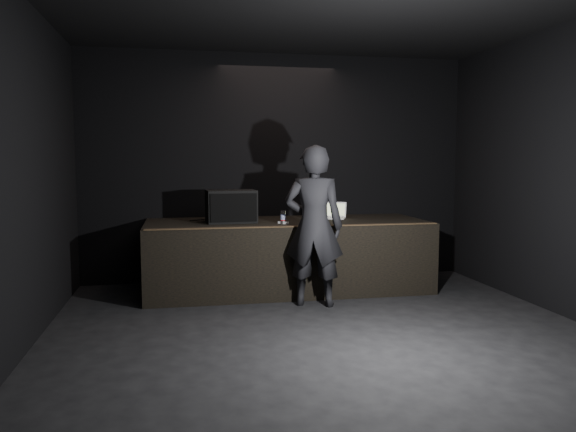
% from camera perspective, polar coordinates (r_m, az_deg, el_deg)
% --- Properties ---
extents(ground, '(7.00, 7.00, 0.00)m').
position_cam_1_polar(ground, '(5.69, 5.18, -13.55)').
color(ground, black).
rests_on(ground, ground).
extents(room_walls, '(6.10, 7.10, 3.52)m').
position_cam_1_polar(room_walls, '(5.37, 5.38, 7.27)').
color(room_walls, black).
rests_on(room_walls, ground).
extents(stage_riser, '(4.00, 1.50, 1.00)m').
position_cam_1_polar(stage_riser, '(8.15, -0.12, -4.00)').
color(stage_riser, black).
rests_on(stage_riser, ground).
extents(riser_lip, '(3.92, 0.10, 0.01)m').
position_cam_1_polar(riser_lip, '(7.38, 0.91, -1.04)').
color(riser_lip, brown).
rests_on(riser_lip, stage_riser).
extents(stage_monitor, '(0.71, 0.53, 0.45)m').
position_cam_1_polar(stage_monitor, '(7.91, -5.80, 0.99)').
color(stage_monitor, black).
rests_on(stage_monitor, stage_riser).
extents(cable, '(0.68, 0.52, 0.02)m').
position_cam_1_polar(cable, '(8.41, -7.67, -0.24)').
color(cable, black).
rests_on(cable, stage_riser).
extents(laptop, '(0.44, 0.42, 0.24)m').
position_cam_1_polar(laptop, '(8.46, 4.69, 0.19)').
color(laptop, white).
rests_on(laptop, stage_riser).
extents(beer_can, '(0.08, 0.08, 0.18)m').
position_cam_1_polar(beer_can, '(7.70, -0.51, -0.13)').
color(beer_can, silver).
rests_on(beer_can, stage_riser).
extents(plastic_cup, '(0.08, 0.08, 0.10)m').
position_cam_1_polar(plastic_cup, '(8.22, 5.41, -0.07)').
color(plastic_cup, white).
rests_on(plastic_cup, stage_riser).
extents(wii_remote, '(0.13, 0.15, 0.03)m').
position_cam_1_polar(wii_remote, '(7.70, -0.49, -0.69)').
color(wii_remote, white).
rests_on(wii_remote, stage_riser).
extents(person, '(0.87, 0.70, 2.06)m').
position_cam_1_polar(person, '(7.19, 2.64, -1.03)').
color(person, black).
rests_on(person, ground).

